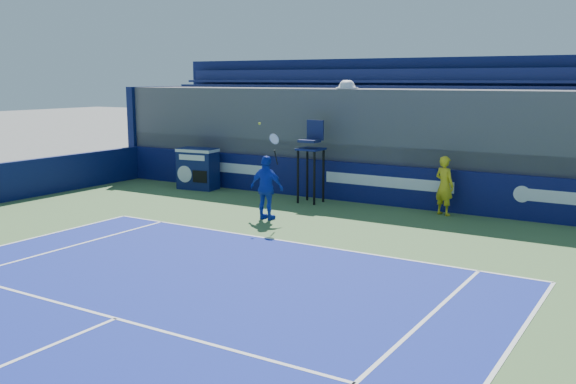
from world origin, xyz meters
The scene contains 6 objects.
ball_person centered at (1.84, 16.63, 0.83)m, with size 0.59×0.39×1.63m, color yellow.
back_hoarding centered at (0.00, 17.10, 0.60)m, with size 20.40×0.21×1.20m.
match_clock centered at (-6.58, 16.37, 0.74)m, with size 1.39×0.87×1.40m.
umpire_chair centered at (-2.15, 16.30, 1.53)m, with size 0.70×0.70×2.48m.
tennis_player centered at (-1.96, 13.61, 0.87)m, with size 1.00×0.44×2.57m.
stadium_seating centered at (0.01, 19.15, 1.83)m, with size 21.00×4.05×4.40m.
Camera 1 is at (7.26, -0.24, 3.69)m, focal length 40.00 mm.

